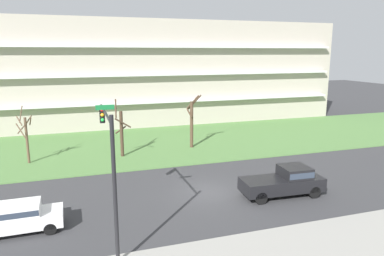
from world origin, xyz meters
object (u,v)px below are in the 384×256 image
(tree_far_left, at_px, (26,136))
(sedan_white_near_left, at_px, (18,217))
(traffic_signal_mast, at_px, (109,153))
(tree_left, at_px, (121,132))
(tree_center, at_px, (192,121))
(pickup_black_center_left, at_px, (285,181))

(tree_far_left, distance_m, sedan_white_near_left, 12.89)
(sedan_white_near_left, height_order, traffic_signal_mast, traffic_signal_mast)
(sedan_white_near_left, relative_size, traffic_signal_mast, 0.65)
(tree_left, bearing_deg, traffic_signal_mast, -98.86)
(tree_left, distance_m, traffic_signal_mast, 15.36)
(traffic_signal_mast, bearing_deg, tree_center, 59.92)
(tree_left, xyz_separation_m, pickup_black_center_left, (9.06, -12.34, -1.33))
(tree_far_left, distance_m, pickup_black_center_left, 21.23)
(tree_far_left, distance_m, tree_center, 14.84)
(tree_center, bearing_deg, tree_far_left, -177.47)
(tree_far_left, bearing_deg, sedan_white_near_left, -85.89)
(tree_far_left, height_order, pickup_black_center_left, tree_far_left)
(sedan_white_near_left, height_order, pickup_black_center_left, pickup_black_center_left)
(pickup_black_center_left, xyz_separation_m, traffic_signal_mast, (-11.40, -2.67, 3.64))
(tree_far_left, relative_size, pickup_black_center_left, 0.90)
(tree_far_left, bearing_deg, traffic_signal_mast, -70.40)
(pickup_black_center_left, bearing_deg, sedan_white_near_left, -176.99)
(pickup_black_center_left, bearing_deg, traffic_signal_mast, -163.79)
(sedan_white_near_left, xyz_separation_m, pickup_black_center_left, (15.98, -0.01, 0.14))
(tree_left, xyz_separation_m, sedan_white_near_left, (-6.92, -12.32, -1.47))
(tree_left, distance_m, tree_center, 7.08)
(tree_far_left, xyz_separation_m, sedan_white_near_left, (0.92, -12.76, -1.56))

